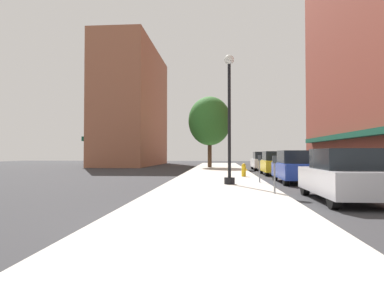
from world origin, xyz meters
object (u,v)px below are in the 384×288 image
(tree_near, at_px, (210,121))
(car_white, at_px, (263,161))
(parking_meter_near, at_px, (260,165))
(car_yellow, at_px, (275,163))
(car_silver, at_px, (343,176))
(parking_meter_far, at_px, (275,170))
(fire_hydrant, at_px, (244,170))
(car_blue, at_px, (295,167))
(lamppost, at_px, (229,116))

(tree_near, bearing_deg, car_white, -30.52)
(parking_meter_near, xyz_separation_m, car_yellow, (1.95, 7.90, -0.14))
(tree_near, height_order, car_silver, tree_near)
(parking_meter_near, distance_m, car_silver, 6.02)
(parking_meter_near, distance_m, parking_meter_far, 4.66)
(parking_meter_near, bearing_deg, fire_hydrant, 96.30)
(car_yellow, bearing_deg, parking_meter_near, -104.48)
(parking_meter_far, height_order, car_blue, car_blue)
(parking_meter_near, bearing_deg, tree_near, 99.24)
(parking_meter_near, height_order, car_blue, car_blue)
(parking_meter_near, height_order, car_white, car_white)
(fire_hydrant, bearing_deg, car_silver, -76.34)
(fire_hydrant, relative_size, tree_near, 0.11)
(tree_near, relative_size, car_silver, 1.65)
(parking_meter_near, bearing_deg, car_white, 82.67)
(fire_hydrant, distance_m, parking_meter_near, 4.31)
(car_blue, xyz_separation_m, car_white, (0.00, 13.94, 0.00))
(fire_hydrant, bearing_deg, parking_meter_far, -86.98)
(parking_meter_far, bearing_deg, car_yellow, 81.17)
(parking_meter_far, xyz_separation_m, car_white, (1.95, 19.83, -0.14))
(lamppost, distance_m, tree_near, 19.23)
(car_blue, bearing_deg, tree_near, 104.40)
(parking_meter_near, relative_size, tree_near, 0.18)
(parking_meter_far, xyz_separation_m, car_blue, (1.95, 5.89, -0.14))
(lamppost, bearing_deg, tree_near, 94.39)
(lamppost, height_order, parking_meter_near, lamppost)
(tree_near, bearing_deg, car_yellow, -64.30)
(parking_meter_far, bearing_deg, car_blue, 71.67)
(car_silver, bearing_deg, car_blue, 91.75)
(car_silver, relative_size, car_yellow, 1.00)
(car_silver, distance_m, car_blue, 6.93)
(fire_hydrant, distance_m, parking_meter_far, 8.94)
(tree_near, relative_size, car_white, 1.65)
(parking_meter_far, relative_size, car_blue, 0.30)
(fire_hydrant, bearing_deg, tree_near, 100.14)
(lamppost, bearing_deg, car_white, 78.11)
(parking_meter_far, bearing_deg, car_silver, -28.10)
(lamppost, height_order, car_white, lamppost)
(parking_meter_far, bearing_deg, car_white, 84.38)
(parking_meter_far, height_order, car_white, car_white)
(parking_meter_far, bearing_deg, tree_near, 97.37)
(parking_meter_far, distance_m, car_white, 19.92)
(car_blue, xyz_separation_m, car_yellow, (0.00, 6.67, 0.00))
(parking_meter_far, height_order, tree_near, tree_near)
(fire_hydrant, relative_size, car_yellow, 0.18)
(lamppost, distance_m, car_yellow, 9.88)
(car_silver, bearing_deg, car_white, 91.75)
(parking_meter_far, distance_m, car_yellow, 12.71)
(lamppost, xyz_separation_m, parking_meter_far, (1.47, -3.59, -2.25))
(car_silver, bearing_deg, lamppost, 128.14)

